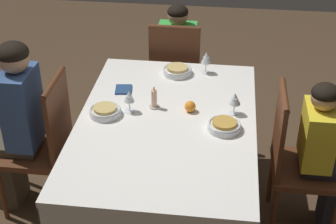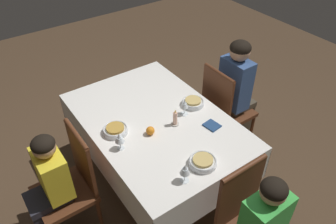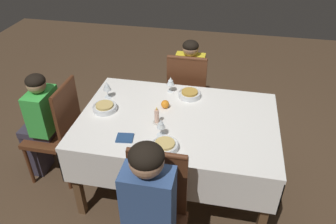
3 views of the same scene
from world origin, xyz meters
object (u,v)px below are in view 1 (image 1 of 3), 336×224
at_px(candle_centerpiece, 154,100).
at_px(orange_fruit, 190,106).
at_px(napkin_red_folded, 123,89).
at_px(chair_north, 295,157).
at_px(chair_south, 44,141).
at_px(bowl_west, 177,70).
at_px(chair_west, 176,73).
at_px(wine_glass_west, 206,58).
at_px(bowl_south, 105,111).
at_px(person_child_green, 178,58).
at_px(wine_glass_south, 129,97).
at_px(bowl_north, 224,126).
at_px(person_child_yellow, 325,153).
at_px(wine_glass_north, 235,99).
at_px(person_adult_denim, 17,118).
at_px(dining_table, 166,133).

bearing_deg(candle_centerpiece, orange_fruit, 85.26).
bearing_deg(napkin_red_folded, chair_north, 74.75).
bearing_deg(orange_fruit, chair_south, -82.71).
distance_m(chair_south, bowl_west, 1.03).
xyz_separation_m(chair_west, bowl_west, (0.44, 0.06, 0.25)).
xyz_separation_m(chair_west, candle_centerpiece, (0.90, -0.04, 0.28)).
xyz_separation_m(wine_glass_west, napkin_red_folded, (0.32, -0.53, -0.10)).
bearing_deg(bowl_south, wine_glass_west, 137.74).
bearing_deg(person_child_green, chair_north, 125.65).
height_order(chair_south, wine_glass_south, chair_south).
height_order(wine_glass_west, orange_fruit, wine_glass_west).
height_order(bowl_north, bowl_west, same).
distance_m(chair_west, orange_fruit, 0.98).
relative_size(wine_glass_west, orange_fruit, 2.26).
xyz_separation_m(chair_south, person_child_yellow, (-0.02, 1.77, 0.05)).
relative_size(wine_glass_south, napkin_red_folded, 1.08).
height_order(bowl_west, wine_glass_west, wine_glass_west).
distance_m(chair_north, person_child_green, 1.47).
bearing_deg(person_child_green, orange_fruit, 99.90).
xyz_separation_m(chair_south, bowl_north, (0.06, 1.15, 0.25)).
distance_m(bowl_north, wine_glass_north, 0.21).
bearing_deg(candle_centerpiece, wine_glass_south, -65.24).
height_order(chair_south, person_child_green, person_child_green).
bearing_deg(person_child_yellow, person_adult_denim, 90.60).
bearing_deg(wine_glass_south, chair_north, 87.18).
bearing_deg(bowl_west, wine_glass_north, 40.13).
bearing_deg(wine_glass_north, candle_centerpiece, -91.52).
xyz_separation_m(chair_south, wine_glass_south, (-0.07, 0.56, 0.32)).
height_order(person_child_yellow, bowl_south, person_child_yellow).
bearing_deg(candle_centerpiece, bowl_north, 66.27).
bearing_deg(napkin_red_folded, wine_glass_north, 74.52).
xyz_separation_m(wine_glass_north, wine_glass_west, (-0.53, -0.21, 0.01)).
bearing_deg(bowl_west, dining_table, 0.20).
bearing_deg(bowl_west, wine_glass_south, -23.98).
relative_size(bowl_west, napkin_red_folded, 1.48).
relative_size(dining_table, wine_glass_south, 10.89).
height_order(chair_west, bowl_south, chair_west).
relative_size(chair_north, bowl_north, 4.95).
bearing_deg(dining_table, bowl_south, -93.91).
height_order(chair_south, chair_west, same).
distance_m(dining_table, wine_glass_west, 0.72).
distance_m(person_adult_denim, wine_glass_south, 0.74).
bearing_deg(chair_north, wine_glass_south, 87.18).
bearing_deg(wine_glass_north, chair_west, -153.29).
bearing_deg(dining_table, chair_north, 92.41).
bearing_deg(bowl_west, bowl_north, 27.97).
relative_size(bowl_west, orange_fruit, 2.90).
xyz_separation_m(wine_glass_west, orange_fruit, (0.53, -0.06, -0.08)).
distance_m(person_adult_denim, bowl_south, 0.58).
xyz_separation_m(person_child_green, bowl_south, (1.20, -0.32, 0.20)).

